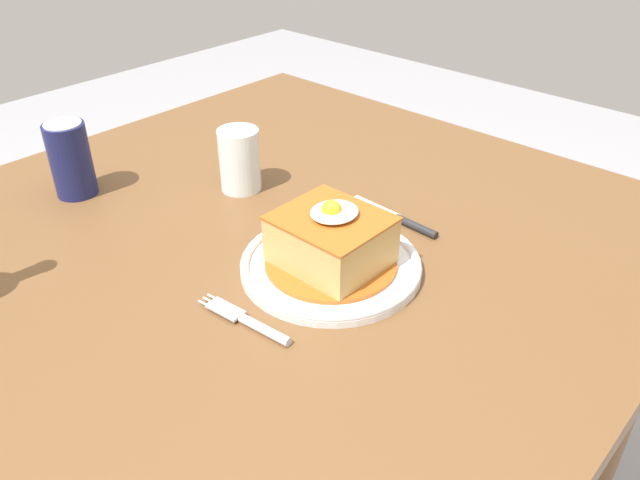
% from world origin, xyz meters
% --- Properties ---
extents(dining_table, '(1.16, 1.06, 0.76)m').
position_xyz_m(dining_table, '(0.00, 0.00, 0.65)').
color(dining_table, brown).
rests_on(dining_table, ground_plane).
extents(main_plate, '(0.25, 0.25, 0.02)m').
position_xyz_m(main_plate, '(0.02, -0.13, 0.77)').
color(main_plate, white).
rests_on(main_plate, dining_table).
extents(sandwich_meal, '(0.18, 0.18, 0.10)m').
position_xyz_m(sandwich_meal, '(0.02, -0.13, 0.81)').
color(sandwich_meal, '#B75B1E').
rests_on(sandwich_meal, main_plate).
extents(fork, '(0.03, 0.14, 0.01)m').
position_xyz_m(fork, '(-0.13, -0.14, 0.76)').
color(fork, silver).
rests_on(fork, dining_table).
extents(knife, '(0.02, 0.17, 0.01)m').
position_xyz_m(knife, '(0.19, -0.13, 0.76)').
color(knife, '#262628').
rests_on(knife, dining_table).
extents(soda_can, '(0.07, 0.07, 0.12)m').
position_xyz_m(soda_can, '(-0.10, 0.33, 0.82)').
color(soda_can, '#191E51').
rests_on(soda_can, dining_table).
extents(drinking_glass, '(0.07, 0.07, 0.10)m').
position_xyz_m(drinking_glass, '(0.10, 0.14, 0.80)').
color(drinking_glass, gold).
rests_on(drinking_glass, dining_table).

